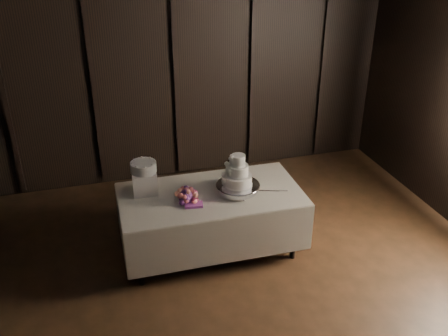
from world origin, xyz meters
TOP-DOWN VIEW (x-y plane):
  - room at (0.00, 0.00)m, footprint 6.08×7.08m
  - display_table at (-0.04, 1.51)m, footprint 2.00×1.07m
  - cake_stand at (0.25, 1.45)m, footprint 0.64×0.64m
  - wedding_cake at (0.23, 1.44)m, footprint 0.33×0.30m
  - bouquet at (-0.33, 1.42)m, footprint 0.36×0.44m
  - box_pedestal at (-0.72, 1.74)m, footprint 0.28×0.28m
  - small_cake at (-0.72, 1.74)m, footprint 0.36×0.36m
  - cake_knife at (0.56, 1.38)m, footprint 0.36×0.14m

SIDE VIEW (x-z plane):
  - display_table at x=-0.04m, z-range 0.04..0.80m
  - cake_knife at x=0.56m, z-range 0.76..0.77m
  - cake_stand at x=0.25m, z-range 0.76..0.85m
  - bouquet at x=-0.33m, z-range 0.73..0.92m
  - box_pedestal at x=-0.72m, z-range 0.76..1.01m
  - wedding_cake at x=0.23m, z-range 0.81..1.17m
  - small_cake at x=-0.72m, z-range 1.01..1.12m
  - room at x=0.00m, z-range -0.04..3.04m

